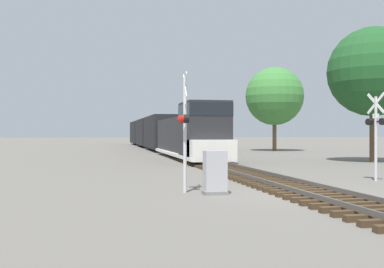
% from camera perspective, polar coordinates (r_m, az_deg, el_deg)
% --- Properties ---
extents(ground_plane, '(400.00, 400.00, 0.00)m').
position_cam_1_polar(ground_plane, '(15.91, 14.60, -7.49)').
color(ground_plane, '#666059').
extents(rail_track_bed, '(2.60, 160.00, 0.31)m').
position_cam_1_polar(rail_track_bed, '(15.90, 14.60, -7.00)').
color(rail_track_bed, '#42301E').
rests_on(rail_track_bed, ground).
extents(freight_train, '(2.93, 60.11, 4.22)m').
position_cam_1_polar(freight_train, '(57.59, -4.64, 0.08)').
color(freight_train, '#232326').
rests_on(freight_train, ground).
extents(crossing_signal_near, '(0.37, 1.01, 4.23)m').
position_cam_1_polar(crossing_signal_near, '(15.83, -1.00, 1.32)').
color(crossing_signal_near, silver).
rests_on(crossing_signal_near, ground).
extents(crossing_signal_far, '(0.56, 1.01, 3.87)m').
position_cam_1_polar(crossing_signal_far, '(21.17, 22.35, 0.78)').
color(crossing_signal_far, silver).
rests_on(crossing_signal_far, ground).
extents(relay_cabinet, '(0.82, 0.61, 1.50)m').
position_cam_1_polar(relay_cabinet, '(15.49, 2.94, -4.94)').
color(relay_cabinet, slate).
rests_on(relay_cabinet, ground).
extents(tree_far_right, '(6.40, 6.40, 9.71)m').
position_cam_1_polar(tree_far_right, '(35.02, 21.97, 7.33)').
color(tree_far_right, brown).
rests_on(tree_far_right, ground).
extents(tree_mid_background, '(6.76, 6.76, 9.78)m').
position_cam_1_polar(tree_mid_background, '(53.40, 10.44, 4.73)').
color(tree_mid_background, brown).
rests_on(tree_mid_background, ground).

